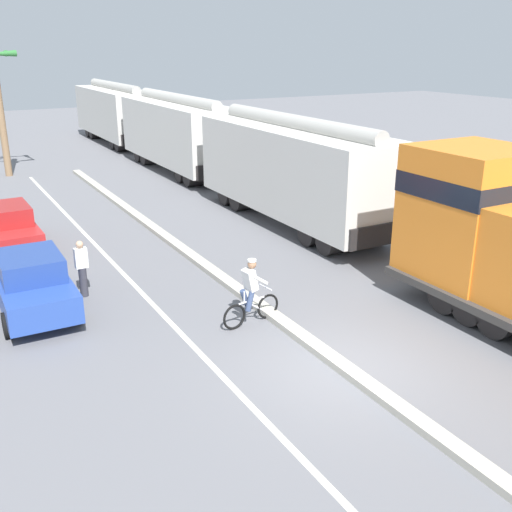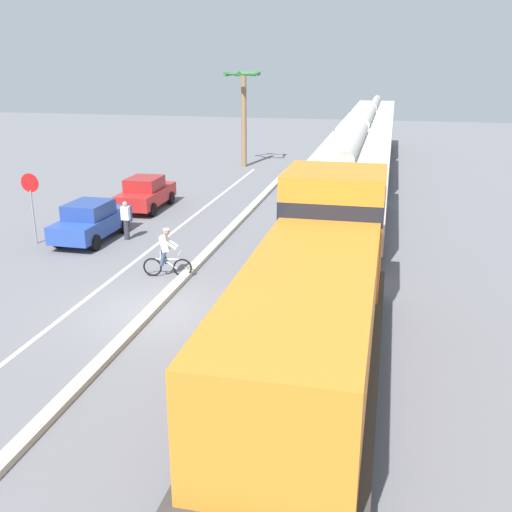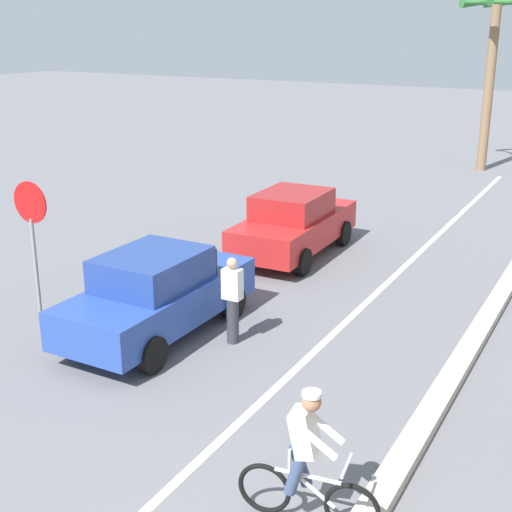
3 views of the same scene
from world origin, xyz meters
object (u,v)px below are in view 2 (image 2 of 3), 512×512
object	(u,v)px
parked_car_blue	(91,221)
cyclist	(166,254)
locomotive	(317,296)
pedestrian_by_cars	(126,220)
parked_car_red	(146,193)
hopper_car_lead	(353,184)
hopper_car_trailing	(374,126)
hopper_car_middle	(367,147)
stop_sign	(31,195)
palm_tree_near	(244,96)

from	to	relation	value
parked_car_blue	cyclist	distance (m)	5.76
locomotive	pedestrian_by_cars	size ratio (longest dim) A/B	7.17
parked_car_red	pedestrian_by_cars	size ratio (longest dim) A/B	2.61
pedestrian_by_cars	parked_car_blue	bearing A→B (deg)	-165.68
locomotive	hopper_car_lead	xyz separation A→B (m)	(0.00, 12.16, 0.28)
hopper_car_trailing	parked_car_blue	world-z (taller)	hopper_car_trailing
hopper_car_middle	parked_car_red	bearing A→B (deg)	-136.44
parked_car_red	pedestrian_by_cars	xyz separation A→B (m)	(1.26, -5.13, 0.03)
hopper_car_middle	parked_car_blue	distance (m)	18.50
hopper_car_trailing	pedestrian_by_cars	xyz separation A→B (m)	(-9.00, -26.50, -1.23)
locomotive	stop_sign	world-z (taller)	locomotive
stop_sign	palm_tree_near	xyz separation A→B (m)	(3.91, 19.54, 2.72)
cyclist	parked_car_red	bearing A→B (deg)	116.58
palm_tree_near	parked_car_blue	bearing A→B (deg)	-95.92
cyclist	hopper_car_lead	bearing A→B (deg)	50.87
cyclist	pedestrian_by_cars	xyz separation A→B (m)	(-3.22, 3.82, 0.03)
parked_car_red	cyclist	world-z (taller)	cyclist
parked_car_red	stop_sign	bearing A→B (deg)	-108.08
parked_car_red	palm_tree_near	distance (m)	13.78
locomotive	parked_car_red	bearing A→B (deg)	126.26
hopper_car_trailing	stop_sign	distance (m)	30.44
hopper_car_middle	pedestrian_by_cars	distance (m)	17.45
parked_car_red	locomotive	bearing A→B (deg)	-53.74
hopper_car_middle	hopper_car_trailing	distance (m)	11.60
locomotive	cyclist	distance (m)	7.74
pedestrian_by_cars	hopper_car_trailing	bearing A→B (deg)	71.23
hopper_car_middle	parked_car_blue	world-z (taller)	hopper_car_middle
hopper_car_trailing	parked_car_red	world-z (taller)	hopper_car_trailing
palm_tree_near	hopper_car_middle	bearing A→B (deg)	-21.44
hopper_car_middle	palm_tree_near	distance (m)	9.48
hopper_car_middle	stop_sign	bearing A→B (deg)	-127.34
hopper_car_lead	pedestrian_by_cars	size ratio (longest dim) A/B	6.54
parked_car_red	hopper_car_trailing	bearing A→B (deg)	64.33
locomotive	hopper_car_lead	bearing A→B (deg)	90.00
hopper_car_middle	cyclist	xyz separation A→B (m)	(-5.79, -18.71, -1.26)
hopper_car_trailing	palm_tree_near	bearing A→B (deg)	-135.65
locomotive	palm_tree_near	size ratio (longest dim) A/B	1.82
cyclist	palm_tree_near	bearing A→B (deg)	96.93
locomotive	parked_car_blue	bearing A→B (deg)	140.70
locomotive	hopper_car_middle	size ratio (longest dim) A/B	1.10
hopper_car_middle	pedestrian_by_cars	xyz separation A→B (m)	(-9.00, -14.90, -1.23)
stop_sign	pedestrian_by_cars	size ratio (longest dim) A/B	1.78
hopper_car_lead	parked_car_blue	size ratio (longest dim) A/B	2.51
hopper_car_lead	stop_sign	distance (m)	13.21
hopper_car_trailing	locomotive	bearing A→B (deg)	-90.00
hopper_car_middle	parked_car_blue	size ratio (longest dim) A/B	2.51
hopper_car_lead	hopper_car_trailing	xyz separation A→B (m)	(0.00, 23.20, 0.00)
hopper_car_trailing	stop_sign	size ratio (longest dim) A/B	3.68
parked_car_red	palm_tree_near	size ratio (longest dim) A/B	0.66
stop_sign	cyclist	bearing A→B (deg)	-20.77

